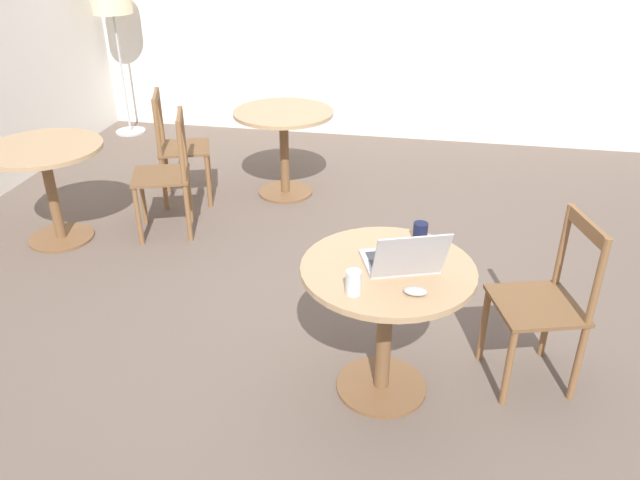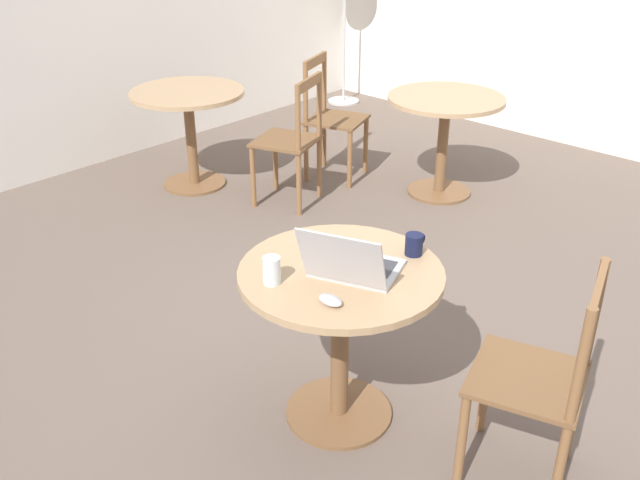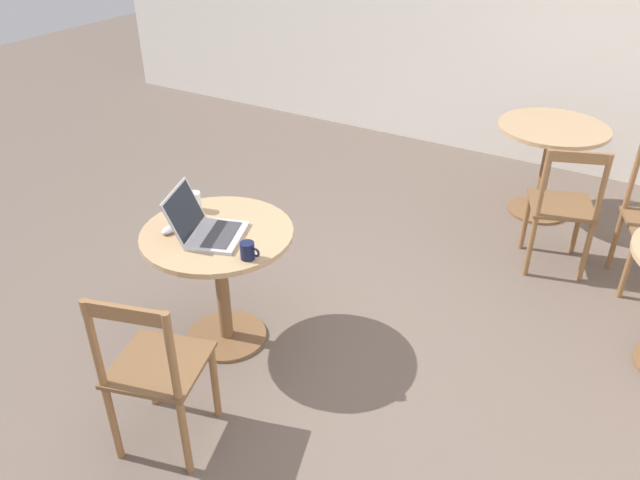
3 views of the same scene
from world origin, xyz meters
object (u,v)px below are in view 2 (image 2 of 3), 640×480
Objects in this scene: chair_mid_back at (331,119)px; chair_far_front at (292,141)px; cafe_table_mid at (445,120)px; laptop at (352,265)px; cafe_table_far at (189,114)px; mouse at (330,300)px; chair_near_front at (539,381)px; drinking_glass at (272,270)px; cafe_table_near at (340,307)px; mug at (414,244)px.

chair_far_front is at bearing -166.38° from chair_mid_back.
cafe_table_mid is 2.58m from laptop.
cafe_table_far is at bearing 109.75° from chair_far_front.
laptop reaches higher than mouse.
chair_near_front reaches higher than cafe_table_mid.
cafe_table_mid is 2.73m from drinking_glass.
chair_far_front is (1.23, 2.49, 0.00)m from chair_near_front.
cafe_table_near is 0.39m from mug.
cafe_table_near is 7.45× the size of drinking_glass.
mouse is at bearing -81.15° from drinking_glass.
chair_far_front is at bearing 49.90° from cafe_table_near.
cafe_table_near is at bearing 156.69° from mug.
chair_near_front reaches higher than cafe_table_far.
cafe_table_mid is 2.76m from chair_near_front.
chair_near_front reaches higher than mug.
cafe_table_mid is 1.86× the size of laptop.
mug is (0.07, 0.63, 0.31)m from chair_near_front.
mug is at bearing -24.95° from drinking_glass.
mug is (0.31, -0.07, -0.01)m from laptop.
chair_mid_back is 1.00× the size of chair_far_front.
chair_far_front reaches higher than mug.
laptop reaches higher than cafe_table_mid.
chair_mid_back is at bearing 37.48° from drinking_glass.
laptop reaches higher than chair_near_front.
chair_near_front is at bearing -124.18° from chair_mid_back.
mug is (-1.71, -1.99, 0.31)m from chair_mid_back.
cafe_table_near is 2.26m from chair_far_front.
chair_near_front is at bearing -54.94° from mouse.
drinking_glass reaches higher than mouse.
cafe_table_mid is 0.89× the size of chair_mid_back.
chair_far_front is (-0.56, -0.14, 0.00)m from chair_mid_back.
chair_mid_back is 2.08× the size of laptop.
mouse is at bearing -154.66° from cafe_table_mid.
drinking_glass is (-2.56, -0.93, 0.22)m from cafe_table_mid.
chair_far_front is at bearing -70.25° from cafe_table_far.
laptop is (-0.24, 0.70, 0.32)m from chair_near_front.
chair_mid_back reaches higher than cafe_table_far.
laptop is at bearing -136.39° from chair_mid_back.
laptop reaches higher than cafe_table_near.
laptop reaches higher than drinking_glass.
chair_near_front is 0.71m from mug.
chair_mid_back reaches higher than cafe_table_mid.
cafe_table_near is at bearing 106.86° from chair_near_front.
cafe_table_far is 2.78m from drinking_glass.
laptop is at bearing -97.78° from cafe_table_near.
chair_mid_back is at bearing -37.14° from cafe_table_far.
drinking_glass is at bearing 155.05° from mug.
chair_far_front is 2.36m from drinking_glass.
chair_far_front is at bearing 63.82° from chair_near_front.
chair_near_front is 0.80m from laptop.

